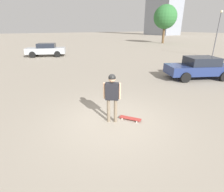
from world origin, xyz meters
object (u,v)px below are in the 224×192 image
(person, at_px, (112,92))
(car_parked_far, at_px, (46,50))
(skateboard, at_px, (130,118))
(car_parked_near, at_px, (199,67))

(person, bearing_deg, car_parked_far, 121.31)
(person, xyz_separation_m, car_parked_far, (-17.29, 1.31, -0.37))
(person, height_order, skateboard, person)
(person, bearing_deg, car_parked_near, 49.80)
(skateboard, height_order, car_parked_near, car_parked_near)
(person, height_order, car_parked_far, person)
(skateboard, bearing_deg, car_parked_far, -38.40)
(car_parked_near, distance_m, car_parked_far, 16.68)
(car_parked_near, height_order, car_parked_far, car_parked_far)
(car_parked_far, bearing_deg, skateboard, 109.68)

